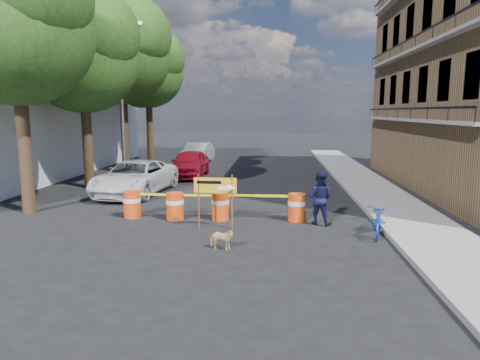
% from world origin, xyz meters
% --- Properties ---
extents(ground, '(120.00, 120.00, 0.00)m').
position_xyz_m(ground, '(0.00, 0.00, 0.00)').
color(ground, black).
rests_on(ground, ground).
extents(sidewalk_east, '(2.40, 40.00, 0.15)m').
position_xyz_m(sidewalk_east, '(6.20, 6.00, 0.07)').
color(sidewalk_east, gray).
rests_on(sidewalk_east, ground).
extents(tree_near, '(5.46, 5.20, 9.15)m').
position_xyz_m(tree_near, '(-6.73, 2.00, 6.36)').
color(tree_near, '#332316').
rests_on(tree_near, ground).
extents(tree_mid_a, '(5.25, 5.00, 8.68)m').
position_xyz_m(tree_mid_a, '(-6.74, 7.00, 6.01)').
color(tree_mid_a, '#332316').
rests_on(tree_mid_a, ground).
extents(tree_mid_b, '(5.67, 5.40, 9.62)m').
position_xyz_m(tree_mid_b, '(-6.73, 12.00, 6.71)').
color(tree_mid_b, '#332316').
rests_on(tree_mid_b, ground).
extents(tree_far, '(5.04, 4.80, 8.84)m').
position_xyz_m(tree_far, '(-6.74, 17.00, 6.22)').
color(tree_far, '#332316').
rests_on(tree_far, ground).
extents(streetlamp, '(1.25, 0.18, 8.00)m').
position_xyz_m(streetlamp, '(-5.93, 9.50, 4.38)').
color(streetlamp, gray).
rests_on(streetlamp, ground).
extents(barrel_far_left, '(0.58, 0.58, 0.90)m').
position_xyz_m(barrel_far_left, '(-2.93, 1.56, 0.47)').
color(barrel_far_left, red).
rests_on(barrel_far_left, ground).
extents(barrel_mid_left, '(0.58, 0.58, 0.90)m').
position_xyz_m(barrel_mid_left, '(-1.43, 1.41, 0.47)').
color(barrel_mid_left, red).
rests_on(barrel_mid_left, ground).
extents(barrel_mid_right, '(0.58, 0.58, 0.90)m').
position_xyz_m(barrel_mid_right, '(0.05, 1.52, 0.47)').
color(barrel_mid_right, red).
rests_on(barrel_mid_right, ground).
extents(barrel_far_right, '(0.58, 0.58, 0.90)m').
position_xyz_m(barrel_far_right, '(2.54, 1.55, 0.47)').
color(barrel_far_right, red).
rests_on(barrel_far_right, ground).
extents(detour_sign, '(1.29, 0.25, 1.66)m').
position_xyz_m(detour_sign, '(0.20, 0.39, 1.21)').
color(detour_sign, '#592D19').
rests_on(detour_sign, ground).
extents(pedestrian, '(1.00, 0.90, 1.69)m').
position_xyz_m(pedestrian, '(3.23, 1.20, 0.85)').
color(pedestrian, black).
rests_on(pedestrian, ground).
extents(bicycle, '(0.85, 1.08, 1.81)m').
position_xyz_m(bicycle, '(4.80, 0.09, 0.91)').
color(bicycle, '#1647B8').
rests_on(bicycle, ground).
extents(dog, '(0.73, 0.45, 0.57)m').
position_xyz_m(dog, '(0.47, -1.57, 0.29)').
color(dog, '#E4BF82').
rests_on(dog, ground).
extents(suv_white, '(2.92, 5.37, 1.43)m').
position_xyz_m(suv_white, '(-4.17, 5.69, 0.71)').
color(suv_white, silver).
rests_on(suv_white, ground).
extents(sedan_red, '(1.77, 4.31, 1.46)m').
position_xyz_m(sedan_red, '(-2.80, 10.68, 0.73)').
color(sedan_red, '#A70D22').
rests_on(sedan_red, ground).
extents(sedan_silver, '(1.82, 4.39, 1.41)m').
position_xyz_m(sedan_silver, '(-3.43, 16.74, 0.71)').
color(sedan_silver, silver).
rests_on(sedan_silver, ground).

